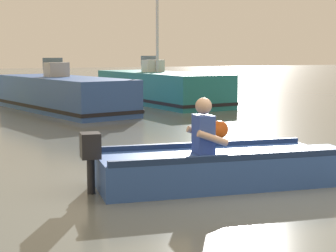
{
  "coord_description": "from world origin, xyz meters",
  "views": [
    {
      "loc": [
        -4.17,
        -5.63,
        1.77
      ],
      "look_at": [
        -0.27,
        2.59,
        0.55
      ],
      "focal_mm": 58.23,
      "sensor_mm": 36.0,
      "label": 1
    }
  ],
  "objects_px": {
    "moored_boat_teal": "(160,88)",
    "mooring_buoy": "(219,129)",
    "rowboat_with_person": "(218,167)",
    "moored_boat_blue": "(63,95)"
  },
  "relations": [
    {
      "from": "moored_boat_blue",
      "to": "moored_boat_teal",
      "type": "relative_size",
      "value": 0.93
    },
    {
      "from": "rowboat_with_person",
      "to": "mooring_buoy",
      "type": "relative_size",
      "value": 9.78
    },
    {
      "from": "rowboat_with_person",
      "to": "moored_boat_blue",
      "type": "distance_m",
      "value": 10.22
    },
    {
      "from": "moored_boat_teal",
      "to": "mooring_buoy",
      "type": "distance_m",
      "value": 8.21
    },
    {
      "from": "moored_boat_teal",
      "to": "rowboat_with_person",
      "type": "bearing_deg",
      "value": -110.76
    },
    {
      "from": "rowboat_with_person",
      "to": "moored_boat_blue",
      "type": "bearing_deg",
      "value": 86.99
    },
    {
      "from": "rowboat_with_person",
      "to": "moored_boat_blue",
      "type": "xyz_separation_m",
      "value": [
        0.54,
        10.21,
        0.25
      ]
    },
    {
      "from": "moored_boat_blue",
      "to": "moored_boat_teal",
      "type": "xyz_separation_m",
      "value": [
        3.78,
        1.18,
        0.03
      ]
    },
    {
      "from": "mooring_buoy",
      "to": "moored_boat_blue",
      "type": "bearing_deg",
      "value": 102.99
    },
    {
      "from": "mooring_buoy",
      "to": "rowboat_with_person",
      "type": "bearing_deg",
      "value": -120.86
    }
  ]
}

